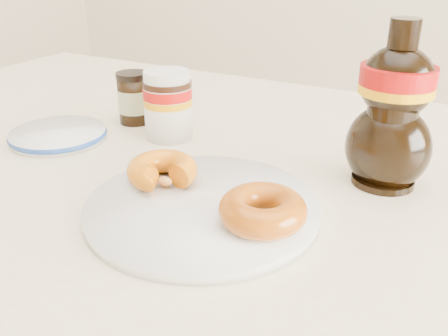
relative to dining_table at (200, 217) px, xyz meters
The scene contains 8 objects.
dining_table is the anchor object (origin of this frame).
plate 0.16m from the dining_table, 56.80° to the right, with size 0.26×0.26×0.01m.
donut_bitten 0.14m from the dining_table, 87.68° to the right, with size 0.09×0.09×0.03m, color orange.
donut_whole 0.22m from the dining_table, 38.62° to the right, with size 0.09×0.09×0.03m, color #965109.
nutella_jar 0.18m from the dining_table, 144.75° to the left, with size 0.07×0.07×0.10m.
syrup_bottle 0.30m from the dining_table, 15.23° to the left, with size 0.10×0.09×0.20m, color black, non-canonical shape.
dark_jar 0.24m from the dining_table, 152.38° to the left, with size 0.05×0.05×0.08m.
blue_rim_saucer 0.25m from the dining_table, behind, with size 0.15×0.15×0.01m.
Camera 1 is at (0.33, -0.43, 1.03)m, focal length 40.00 mm.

